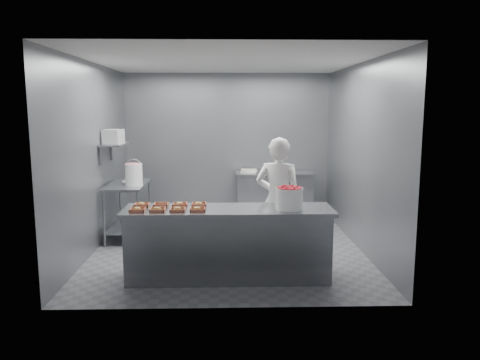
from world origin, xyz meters
name	(u,v)px	position (x,y,z in m)	size (l,w,h in m)	color
floor	(228,246)	(0.00, 0.00, 0.00)	(4.50, 4.50, 0.00)	#4C4C51
ceiling	(227,62)	(0.00, 0.00, 2.80)	(4.50, 4.50, 0.00)	white
wall_back	(228,145)	(0.00, 2.25, 1.40)	(4.00, 0.04, 2.80)	slate
wall_left	(94,157)	(-2.00, 0.00, 1.40)	(0.04, 4.50, 2.80)	slate
wall_right	(359,156)	(2.00, 0.00, 1.40)	(0.04, 4.50, 2.80)	slate
service_counter	(228,243)	(0.00, -1.35, 0.45)	(2.60, 0.70, 0.90)	slate
prep_table	(128,202)	(-1.65, 0.60, 0.59)	(0.60, 1.20, 0.90)	slate
back_counter	(274,195)	(0.90, 1.90, 0.45)	(1.50, 0.60, 0.90)	slate
wall_shelf	(115,144)	(-1.82, 0.60, 1.55)	(0.35, 0.90, 0.03)	slate
tray_0	(138,210)	(-1.09, -1.49, 0.92)	(0.19, 0.18, 0.06)	tan
tray_1	(158,209)	(-0.85, -1.49, 0.92)	(0.19, 0.18, 0.06)	tan
tray_2	(178,209)	(-0.61, -1.49, 0.92)	(0.19, 0.18, 0.06)	tan
tray_3	(197,209)	(-0.37, -1.49, 0.92)	(0.19, 0.18, 0.06)	tan
tray_4	(142,205)	(-1.09, -1.21, 0.92)	(0.19, 0.18, 0.06)	tan
tray_5	(161,205)	(-0.85, -1.21, 0.92)	(0.19, 0.18, 0.04)	tan
tray_6	(180,204)	(-0.61, -1.21, 0.92)	(0.19, 0.18, 0.06)	tan
tray_7	(199,204)	(-0.37, -1.21, 0.92)	(0.19, 0.18, 0.06)	tan
worker	(278,201)	(0.69, -0.74, 0.87)	(0.64, 0.42, 1.74)	white
strawberry_tub	(289,197)	(0.75, -1.41, 1.05)	(0.33, 0.33, 0.27)	white
glaze_bucket	(134,174)	(-1.51, 0.45, 1.08)	(0.29, 0.27, 0.42)	white
bucket_lid	(131,182)	(-1.61, 0.72, 0.91)	(0.31, 0.31, 0.02)	white
rag	(131,179)	(-1.68, 1.04, 0.91)	(0.14, 0.12, 0.02)	#CCB28C
appliance	(113,137)	(-1.82, 0.49, 1.68)	(0.26, 0.30, 0.23)	gray
paper_stack	(249,171)	(0.41, 1.90, 0.93)	(0.30, 0.22, 0.06)	silver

